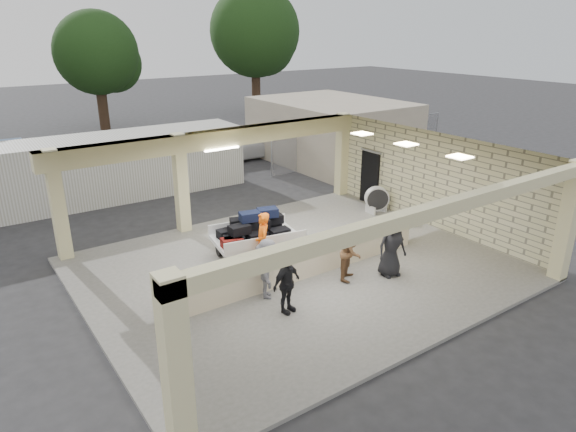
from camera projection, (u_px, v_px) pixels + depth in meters
ground at (297, 270)px, 15.43m from camera, size 120.00×120.00×0.00m
pavilion at (290, 221)px, 15.58m from camera, size 12.01×10.00×3.55m
baggage_counter at (307, 258)px, 14.84m from camera, size 8.20×0.58×0.98m
luggage_cart at (255, 233)px, 15.77m from camera, size 2.87×2.07×1.53m
drum_fan at (377, 199)px, 19.78m from camera, size 0.94×0.74×1.02m
baggage_handler at (263, 243)px, 14.87m from camera, size 0.61×0.75×1.81m
passenger_a at (351, 252)px, 14.46m from camera, size 0.86×0.75×1.65m
passenger_b at (287, 284)px, 12.74m from camera, size 0.98×0.56×1.59m
passenger_c at (267, 269)px, 13.44m from camera, size 0.87×1.11×1.65m
passenger_d at (392, 246)px, 14.63m from camera, size 0.94×0.50×1.84m
car_white_a at (253, 144)px, 28.66m from camera, size 5.00×2.63×1.39m
car_white_b at (315, 136)px, 30.79m from camera, size 4.46×1.90×1.38m
car_dark at (230, 138)px, 30.15m from camera, size 4.64×2.98×1.46m
container_white at (99, 169)px, 21.31m from camera, size 12.35×2.75×2.66m
fence at (364, 140)px, 27.88m from camera, size 12.06×0.06×2.03m
tree_mid at (101, 56)px, 35.05m from camera, size 6.00×5.60×8.00m
tree_right at (257, 35)px, 40.29m from camera, size 7.20×7.00×10.00m
adjacent_building at (331, 131)px, 27.66m from camera, size 6.00×8.00×3.20m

